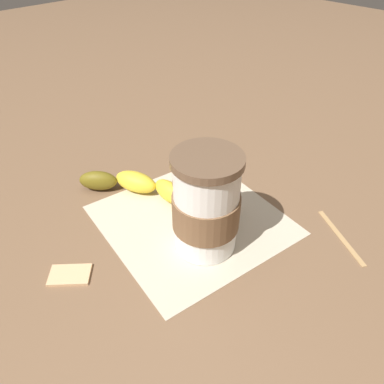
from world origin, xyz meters
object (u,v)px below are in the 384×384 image
at_px(coffee_cup, 206,205).
at_px(muffin, 199,189).
at_px(sugar_packet, 70,274).
at_px(banana, 134,184).

bearing_deg(coffee_cup, muffin, -36.86).
height_order(coffee_cup, sugar_packet, coffee_cup).
bearing_deg(muffin, coffee_cup, 143.14).
relative_size(banana, sugar_packet, 3.20).
distance_m(banana, sugar_packet, 0.18).
bearing_deg(coffee_cup, banana, 0.07).
distance_m(coffee_cup, sugar_packet, 0.19).
relative_size(coffee_cup, banana, 0.86).
height_order(coffee_cup, muffin, coffee_cup).
xyz_separation_m(muffin, banana, (0.11, 0.04, -0.03)).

